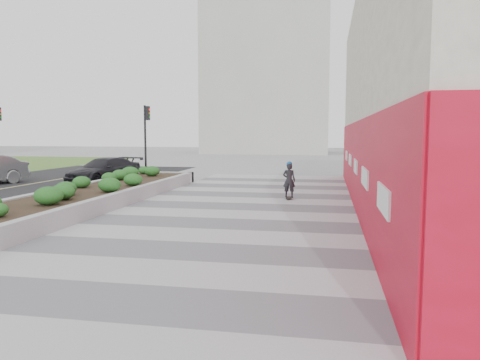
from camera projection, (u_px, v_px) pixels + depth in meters
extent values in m
plane|color=gray|center=(158.00, 275.00, 8.56)|extent=(160.00, 160.00, 0.00)
cube|color=#A8A8AD|center=(201.00, 239.00, 11.50)|extent=(8.00, 36.00, 0.01)
cube|color=#B8AE9D|center=(449.00, 91.00, 15.68)|extent=(6.00, 24.00, 8.00)
cube|color=red|center=(356.00, 165.00, 16.47)|extent=(0.12, 24.00, 3.00)
cube|color=#9E9EA0|center=(166.00, 177.00, 25.05)|extent=(3.00, 0.30, 0.55)
cube|color=#9E9EA0|center=(45.00, 199.00, 16.65)|extent=(0.30, 18.00, 0.55)
cube|color=#9E9EA0|center=(116.00, 201.00, 16.15)|extent=(0.30, 18.00, 0.55)
cube|color=#2D2116|center=(80.00, 200.00, 16.40)|extent=(2.40, 17.40, 0.50)
cylinder|color=black|center=(145.00, 142.00, 26.82)|extent=(0.12, 0.12, 4.20)
cube|color=black|center=(148.00, 113.00, 26.62)|extent=(0.18, 0.28, 0.80)
cube|color=#ADAAA3|center=(268.00, 78.00, 62.28)|extent=(16.00, 12.00, 20.00)
cube|color=#ADAAA3|center=(420.00, 64.00, 63.28)|extent=(14.00, 10.00, 24.00)
cylinder|color=#595654|center=(221.00, 240.00, 11.40)|extent=(0.44, 0.44, 0.01)
cube|color=black|center=(289.00, 198.00, 18.46)|extent=(0.24, 0.73, 0.02)
imported|color=#28282D|center=(289.00, 180.00, 18.39)|extent=(0.52, 0.36, 1.36)
sphere|color=blue|center=(289.00, 164.00, 18.33)|extent=(0.23, 0.23, 0.23)
imported|color=black|center=(104.00, 171.00, 24.46)|extent=(3.10, 4.91, 1.33)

